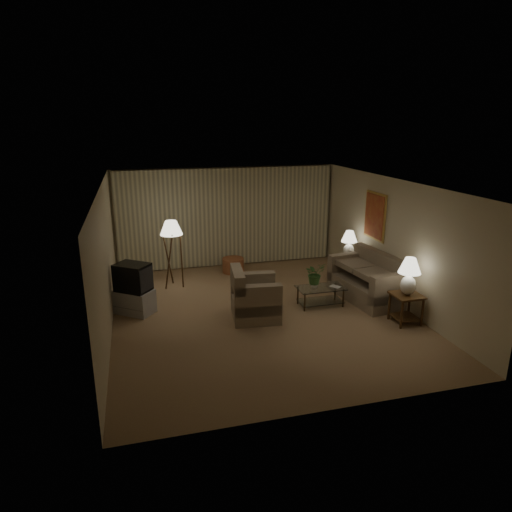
{
  "coord_description": "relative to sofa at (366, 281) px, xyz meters",
  "views": [
    {
      "loc": [
        -2.38,
        -8.53,
        3.89
      ],
      "look_at": [
        0.06,
        0.6,
        1.06
      ],
      "focal_mm": 32.0,
      "sensor_mm": 36.0,
      "label": 1
    }
  ],
  "objects": [
    {
      "name": "ground",
      "position": [
        -2.5,
        -0.13,
        -0.41
      ],
      "size": [
        7.0,
        7.0,
        0.0
      ],
      "primitive_type": "plane",
      "color": "#9D8256",
      "rests_on": "ground"
    },
    {
      "name": "room_shell",
      "position": [
        -2.48,
        1.37,
        1.33
      ],
      "size": [
        6.04,
        7.02,
        2.72
      ],
      "color": "beige",
      "rests_on": "ground"
    },
    {
      "name": "sofa",
      "position": [
        0.0,
        0.0,
        0.0
      ],
      "size": [
        2.09,
        1.38,
        0.83
      ],
      "rotation": [
        0.0,
        0.0,
        -1.45
      ],
      "color": "gray",
      "rests_on": "ground"
    },
    {
      "name": "armchair",
      "position": [
        -2.67,
        -0.33,
        -0.0
      ],
      "size": [
        1.19,
        1.16,
        0.82
      ],
      "rotation": [
        0.0,
        0.0,
        1.45
      ],
      "color": "gray",
      "rests_on": "ground"
    },
    {
      "name": "side_table_near",
      "position": [
        0.15,
        -1.35,
        -0.0
      ],
      "size": [
        0.55,
        0.55,
        0.6
      ],
      "color": "#351F0E",
      "rests_on": "ground"
    },
    {
      "name": "side_table_far",
      "position": [
        0.15,
        1.25,
        -0.02
      ],
      "size": [
        0.5,
        0.42,
        0.6
      ],
      "color": "#351F0E",
      "rests_on": "ground"
    },
    {
      "name": "table_lamp_near",
      "position": [
        0.15,
        -1.35,
        0.63
      ],
      "size": [
        0.44,
        0.44,
        0.75
      ],
      "color": "white",
      "rests_on": "side_table_near"
    },
    {
      "name": "table_lamp_far",
      "position": [
        0.15,
        1.25,
        0.59
      ],
      "size": [
        0.4,
        0.4,
        0.68
      ],
      "color": "white",
      "rests_on": "side_table_far"
    },
    {
      "name": "coffee_table",
      "position": [
        -1.14,
        -0.1,
        -0.14
      ],
      "size": [
        1.02,
        0.56,
        0.41
      ],
      "color": "silver",
      "rests_on": "ground"
    },
    {
      "name": "tv_cabinet",
      "position": [
        -5.05,
        0.54,
        -0.16
      ],
      "size": [
        1.23,
        1.22,
        0.5
      ],
      "primitive_type": "cube",
      "rotation": [
        0.0,
        0.0,
        -0.66
      ],
      "color": "#B0B0B3",
      "rests_on": "ground"
    },
    {
      "name": "crt_tv",
      "position": [
        -5.05,
        0.54,
        0.37
      ],
      "size": [
        1.13,
        1.13,
        0.57
      ],
      "primitive_type": "cube",
      "rotation": [
        0.0,
        0.0,
        -0.66
      ],
      "color": "black",
      "rests_on": "tv_cabinet"
    },
    {
      "name": "floor_lamp",
      "position": [
        -4.12,
        1.92,
        0.44
      ],
      "size": [
        0.53,
        0.53,
        1.63
      ],
      "color": "#351F0E",
      "rests_on": "ground"
    },
    {
      "name": "ottoman",
      "position": [
        -2.49,
        2.62,
        -0.22
      ],
      "size": [
        0.72,
        0.72,
        0.38
      ],
      "primitive_type": "cylinder",
      "rotation": [
        0.0,
        0.0,
        0.33
      ],
      "color": "#A35C37",
      "rests_on": "ground"
    },
    {
      "name": "vase",
      "position": [
        -1.29,
        -0.1,
        0.08
      ],
      "size": [
        0.15,
        0.15,
        0.15
      ],
      "primitive_type": "imported",
      "rotation": [
        0.0,
        0.0,
        0.02
      ],
      "color": "white",
      "rests_on": "coffee_table"
    },
    {
      "name": "flowers",
      "position": [
        -1.29,
        -0.1,
        0.39
      ],
      "size": [
        0.5,
        0.46,
        0.47
      ],
      "primitive_type": "imported",
      "rotation": [
        0.0,
        0.0,
        0.26
      ],
      "color": "#3C7132",
      "rests_on": "vase"
    },
    {
      "name": "book",
      "position": [
        -0.89,
        -0.2,
        0.01
      ],
      "size": [
        0.26,
        0.28,
        0.02
      ],
      "primitive_type": "imported",
      "rotation": [
        0.0,
        0.0,
        0.61
      ],
      "color": "olive",
      "rests_on": "coffee_table"
    }
  ]
}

